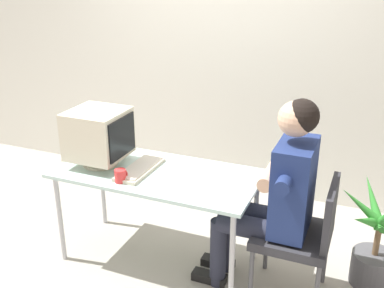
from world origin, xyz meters
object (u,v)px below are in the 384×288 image
at_px(office_chair, 303,231).
at_px(potted_plant, 376,245).
at_px(desk_mug, 121,176).
at_px(crt_monitor, 99,134).
at_px(person_seated, 276,191).
at_px(desk, 157,179).
at_px(keyboard, 140,169).

bearing_deg(office_chair, potted_plant, 35.63).
xyz_separation_m(potted_plant, desk_mug, (-1.63, -0.53, 0.45)).
relative_size(crt_monitor, person_seated, 0.30).
distance_m(desk, keyboard, 0.14).
xyz_separation_m(crt_monitor, keyboard, (0.31, 0.01, -0.21)).
relative_size(crt_monitor, desk_mug, 4.57).
distance_m(crt_monitor, desk_mug, 0.39).
relative_size(crt_monitor, office_chair, 0.48).
bearing_deg(keyboard, crt_monitor, -178.34).
distance_m(keyboard, potted_plant, 1.68).
height_order(crt_monitor, potted_plant, crt_monitor).
bearing_deg(desk_mug, potted_plant, 17.93).
distance_m(desk, person_seated, 0.85).
relative_size(desk, person_seated, 1.06).
bearing_deg(desk, potted_plant, 11.51).
bearing_deg(crt_monitor, keyboard, 1.66).
xyz_separation_m(desk, person_seated, (0.84, -0.02, 0.09)).
bearing_deg(potted_plant, crt_monitor, -169.98).
distance_m(crt_monitor, person_seated, 1.29).
height_order(keyboard, office_chair, office_chair).
height_order(crt_monitor, keyboard, crt_monitor).
relative_size(keyboard, desk_mug, 5.12).
bearing_deg(desk_mug, office_chair, 9.95).
bearing_deg(desk, office_chair, -1.03).
bearing_deg(keyboard, potted_plant, 11.63).
bearing_deg(desk, keyboard, -166.79).
height_order(desk, keyboard, keyboard).
bearing_deg(keyboard, desk, 13.21).
bearing_deg(crt_monitor, person_seated, 0.79).
distance_m(desk, potted_plant, 1.55).
bearing_deg(keyboard, office_chair, 0.42).
distance_m(potted_plant, desk_mug, 1.77).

